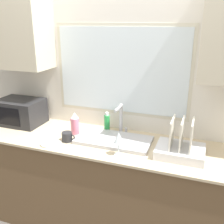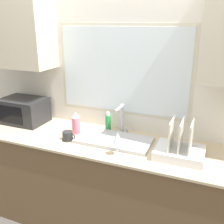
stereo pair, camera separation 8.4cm
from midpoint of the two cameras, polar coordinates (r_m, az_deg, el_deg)
countertop at (r=2.46m, az=0.49°, el=-15.85°), size 2.47×0.64×0.89m
wall_back at (r=2.33m, az=3.25°, el=8.28°), size 6.00×0.38×2.60m
sink_basin at (r=2.22m, az=1.51°, el=-6.13°), size 0.62×0.32×0.03m
faucet at (r=2.31m, az=3.14°, el=-1.17°), size 0.08×0.17×0.28m
microwave at (r=2.74m, az=-17.82°, el=0.32°), size 0.43×0.32×0.24m
dish_rack at (r=2.04m, az=15.71°, el=-7.86°), size 0.36×0.29×0.29m
spray_bottle at (r=2.37m, az=-6.83°, el=-2.41°), size 0.08×0.08×0.20m
soap_bottle at (r=2.39m, az=0.16°, el=-2.41°), size 0.05×0.05×0.19m
mug_near_sink at (r=2.26m, az=-8.56°, el=-5.20°), size 0.12×0.09×0.08m
wine_glass at (r=1.96m, az=2.44°, el=-5.76°), size 0.07×0.07×0.19m
small_plate at (r=2.26m, az=-11.98°, el=-6.45°), size 0.17×0.17×0.01m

